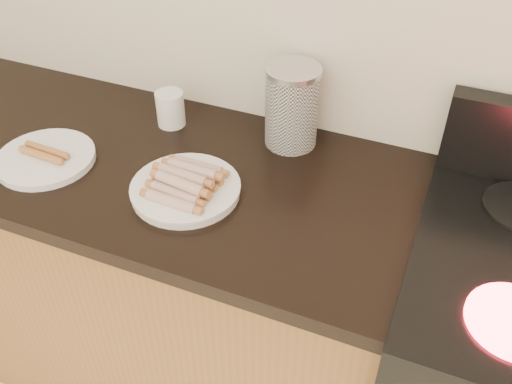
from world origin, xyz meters
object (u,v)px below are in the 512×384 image
at_px(main_plate, 186,190).
at_px(mug, 170,109).
at_px(canister, 292,106).
at_px(side_plate, 46,158).

xyz_separation_m(main_plate, mug, (-0.18, 0.25, 0.04)).
height_order(canister, mug, canister).
xyz_separation_m(side_plate, canister, (0.54, 0.32, 0.10)).
bearing_deg(mug, main_plate, -54.97).
xyz_separation_m(side_plate, mug, (0.21, 0.28, 0.04)).
bearing_deg(side_plate, canister, 30.35).
height_order(side_plate, mug, mug).
bearing_deg(canister, mug, -172.69).
distance_m(canister, mug, 0.34).
distance_m(main_plate, canister, 0.35).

